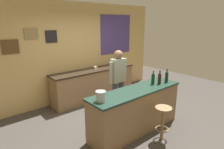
% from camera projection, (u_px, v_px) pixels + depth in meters
% --- Properties ---
extents(ground_plane, '(10.00, 10.00, 0.00)m').
position_uv_depth(ground_plane, '(123.00, 122.00, 4.46)').
color(ground_plane, '#423D38').
extents(back_wall, '(6.00, 0.09, 2.80)m').
position_uv_depth(back_wall, '(76.00, 52.00, 5.60)').
color(back_wall, tan).
rests_on(back_wall, ground_plane).
extents(bar_counter, '(2.20, 0.60, 0.92)m').
position_uv_depth(bar_counter, '(136.00, 110.00, 4.05)').
color(bar_counter, olive).
rests_on(bar_counter, ground_plane).
extents(side_counter, '(2.70, 0.56, 0.90)m').
position_uv_depth(side_counter, '(95.00, 84.00, 5.81)').
color(side_counter, olive).
rests_on(side_counter, ground_plane).
extents(bartender, '(0.52, 0.21, 1.62)m').
position_uv_depth(bartender, '(118.00, 79.00, 4.63)').
color(bartender, '#384766').
rests_on(bartender, ground_plane).
extents(bar_stool, '(0.32, 0.32, 0.68)m').
position_uv_depth(bar_stool, '(163.00, 118.00, 3.72)').
color(bar_stool, olive).
rests_on(bar_stool, ground_plane).
extents(wine_bottle_a, '(0.07, 0.07, 0.31)m').
position_uv_depth(wine_bottle_a, '(153.00, 78.00, 4.23)').
color(wine_bottle_a, black).
rests_on(wine_bottle_a, bar_counter).
extents(wine_bottle_b, '(0.07, 0.07, 0.31)m').
position_uv_depth(wine_bottle_b, '(160.00, 78.00, 4.25)').
color(wine_bottle_b, black).
rests_on(wine_bottle_b, bar_counter).
extents(wine_bottle_c, '(0.07, 0.07, 0.31)m').
position_uv_depth(wine_bottle_c, '(167.00, 76.00, 4.38)').
color(wine_bottle_c, black).
rests_on(wine_bottle_c, bar_counter).
extents(ice_bucket, '(0.19, 0.19, 0.19)m').
position_uv_depth(ice_bucket, '(101.00, 96.00, 3.32)').
color(ice_bucket, '#B7BABF').
rests_on(ice_bucket, bar_counter).
extents(wine_glass_a, '(0.07, 0.07, 0.16)m').
position_uv_depth(wine_glass_a, '(119.00, 61.00, 6.37)').
color(wine_glass_a, silver).
rests_on(wine_glass_a, side_counter).
extents(wine_glass_b, '(0.07, 0.07, 0.16)m').
position_uv_depth(wine_glass_b, '(126.00, 61.00, 6.35)').
color(wine_glass_b, silver).
rests_on(wine_glass_b, side_counter).
extents(coffee_mug, '(0.12, 0.08, 0.09)m').
position_uv_depth(coffee_mug, '(95.00, 68.00, 5.65)').
color(coffee_mug, silver).
rests_on(coffee_mug, side_counter).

